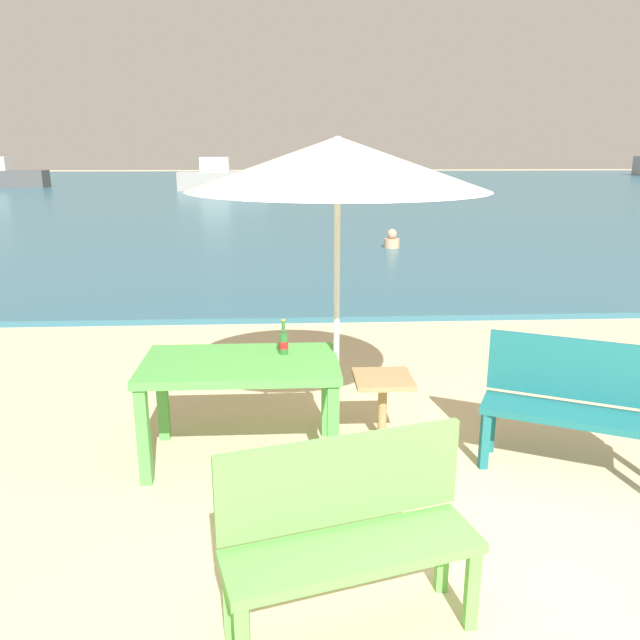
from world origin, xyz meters
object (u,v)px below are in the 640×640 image
at_px(picnic_table_green, 241,375).
at_px(beer_bottle_amber, 284,342).
at_px(side_table_wood, 383,399).
at_px(boat_tanker, 3,177).
at_px(bench_teal_center, 573,399).
at_px(swimmer_person, 392,240).
at_px(bench_green_left, 349,526).
at_px(patio_umbrella, 338,164).
at_px(boat_barge, 222,179).

height_order(picnic_table_green, beer_bottle_amber, beer_bottle_amber).
distance_m(side_table_wood, boat_tanker, 34.71).
relative_size(bench_teal_center, boat_tanker, 0.28).
distance_m(beer_bottle_amber, swimmer_person, 9.50).
bearing_deg(bench_green_left, patio_umbrella, 87.26).
distance_m(beer_bottle_amber, bench_green_left, 1.90).
bearing_deg(picnic_table_green, boat_barge, 95.80).
relative_size(picnic_table_green, side_table_wood, 2.59).
height_order(bench_teal_center, boat_tanker, boat_tanker).
height_order(boat_barge, boat_tanker, boat_barge).
relative_size(patio_umbrella, boat_barge, 0.51).
xyz_separation_m(picnic_table_green, side_table_wood, (1.06, 0.20, -0.30)).
bearing_deg(beer_bottle_amber, swimmer_person, 75.72).
height_order(side_table_wood, swimmer_person, side_table_wood).
height_order(beer_bottle_amber, bench_green_left, beer_bottle_amber).
relative_size(picnic_table_green, swimmer_person, 3.41).
bearing_deg(beer_bottle_amber, bench_green_left, -80.81).
height_order(beer_bottle_amber, side_table_wood, beer_bottle_amber).
bearing_deg(swimmer_person, boat_barge, 106.33).
height_order(picnic_table_green, boat_tanker, boat_tanker).
bearing_deg(patio_umbrella, beer_bottle_amber, -176.10).
bearing_deg(side_table_wood, patio_umbrella, -173.67).
distance_m(picnic_table_green, bench_teal_center, 2.34).
bearing_deg(picnic_table_green, patio_umbrella, 13.04).
height_order(beer_bottle_amber, patio_umbrella, patio_umbrella).
bearing_deg(picnic_table_green, bench_teal_center, -7.52).
distance_m(patio_umbrella, boat_barge, 28.19).
relative_size(picnic_table_green, beer_bottle_amber, 5.28).
distance_m(swimmer_person, boat_barge, 19.56).
xyz_separation_m(patio_umbrella, side_table_wood, (0.36, 0.04, -1.76)).
relative_size(side_table_wood, swimmer_person, 1.32).
bearing_deg(bench_green_left, boat_barge, 96.63).
distance_m(side_table_wood, bench_green_left, 1.98).
xyz_separation_m(bench_green_left, swimmer_person, (2.04, 11.04, -0.30)).
relative_size(beer_bottle_amber, boat_barge, 0.06).
bearing_deg(picnic_table_green, side_table_wood, 10.77).
bearing_deg(boat_tanker, patio_umbrella, -63.22).
distance_m(picnic_table_green, bench_green_left, 1.83).
height_order(side_table_wood, boat_tanker, boat_tanker).
xyz_separation_m(beer_bottle_amber, patio_umbrella, (0.39, 0.03, 1.26)).
height_order(picnic_table_green, side_table_wood, picnic_table_green).
relative_size(patio_umbrella, bench_green_left, 1.84).
bearing_deg(bench_teal_center, picnic_table_green, 172.48).
bearing_deg(boat_tanker, picnic_table_green, -64.38).
xyz_separation_m(picnic_table_green, boat_tanker, (-14.88, 31.03, 0.01)).
bearing_deg(picnic_table_green, swimmer_person, 74.14).
relative_size(picnic_table_green, boat_barge, 0.31).
xyz_separation_m(side_table_wood, boat_tanker, (-15.95, 30.83, 0.31)).
bearing_deg(side_table_wood, bench_teal_center, -22.09).
height_order(swimmer_person, boat_tanker, boat_tanker).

